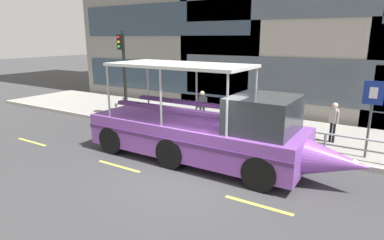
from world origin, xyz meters
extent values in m
plane|color=#3D3D3F|center=(0.00, 0.00, 0.00)|extent=(120.00, 120.00, 0.00)
cube|color=#99968E|center=(0.00, 5.60, 0.09)|extent=(32.00, 4.80, 0.18)
cube|color=#B2ADA3|center=(0.00, 3.11, 0.09)|extent=(32.00, 0.18, 0.18)
cube|color=#DBD64C|center=(-7.20, -0.79, 0.00)|extent=(1.80, 0.12, 0.01)
cube|color=#DBD64C|center=(-2.40, -0.79, 0.00)|extent=(1.80, 0.12, 0.01)
cube|color=#DBD64C|center=(2.40, -0.79, 0.00)|extent=(1.80, 0.12, 0.01)
cube|color=#2D3D4C|center=(-7.76, 8.37, 1.72)|extent=(12.09, 0.06, 1.89)
cube|color=#2D3D4C|center=(-7.76, 8.37, 5.15)|extent=(12.09, 0.06, 1.89)
cube|color=#4C5660|center=(-0.06, 8.37, 2.03)|extent=(11.09, 0.06, 2.23)
cylinder|color=#9EA0A8|center=(-0.77, 3.45, 0.92)|extent=(11.85, 0.07, 0.07)
cylinder|color=#9EA0A8|center=(-0.77, 3.45, 0.55)|extent=(11.85, 0.06, 0.06)
cylinder|color=#9EA0A8|center=(-6.70, 3.45, 0.55)|extent=(0.09, 0.09, 0.74)
cylinder|color=#9EA0A8|center=(-4.72, 3.45, 0.55)|extent=(0.09, 0.09, 0.74)
cylinder|color=#9EA0A8|center=(-2.75, 3.45, 0.55)|extent=(0.09, 0.09, 0.74)
cylinder|color=#9EA0A8|center=(-0.77, 3.45, 0.55)|extent=(0.09, 0.09, 0.74)
cylinder|color=#9EA0A8|center=(1.20, 3.45, 0.55)|extent=(0.09, 0.09, 0.74)
cylinder|color=#9EA0A8|center=(3.17, 3.45, 0.55)|extent=(0.09, 0.09, 0.74)
cylinder|color=black|center=(-6.63, 4.14, 2.31)|extent=(0.16, 0.16, 4.25)
cube|color=black|center=(-6.63, 3.94, 3.88)|extent=(0.24, 0.20, 0.72)
sphere|color=red|center=(-6.63, 3.83, 4.10)|extent=(0.14, 0.14, 0.14)
sphere|color=gold|center=(-6.63, 3.83, 3.88)|extent=(0.14, 0.14, 0.14)
sphere|color=green|center=(-6.63, 3.83, 3.66)|extent=(0.14, 0.14, 0.14)
cylinder|color=#4C4F54|center=(4.41, 3.86, 1.46)|extent=(0.08, 0.08, 2.56)
cube|color=navy|center=(4.41, 3.81, 2.39)|extent=(0.60, 0.04, 0.76)
cube|color=white|center=(4.41, 3.79, 2.39)|extent=(0.24, 0.01, 0.36)
torus|color=black|center=(-5.72, 3.87, 0.53)|extent=(0.70, 0.04, 0.70)
torus|color=black|center=(-6.76, 3.87, 0.53)|extent=(0.70, 0.04, 0.70)
cylinder|color=#B21919|center=(-6.24, 3.87, 0.69)|extent=(0.95, 0.04, 0.04)
cylinder|color=#B21919|center=(-6.42, 3.87, 0.83)|extent=(0.19, 0.04, 0.51)
cube|color=black|center=(-6.46, 3.87, 1.11)|extent=(0.20, 0.08, 0.06)
cylinder|color=#A5A5AA|center=(-5.76, 3.87, 1.03)|extent=(0.03, 0.46, 0.03)
cube|color=purple|center=(-0.68, 1.14, 0.82)|extent=(7.46, 2.47, 1.09)
cone|color=purple|center=(3.89, 1.14, 0.82)|extent=(1.68, 1.04, 1.04)
cylinder|color=purple|center=(-4.41, 1.14, 0.82)|extent=(0.37, 1.04, 1.04)
cube|color=#4D2A62|center=(-0.68, -0.11, 0.96)|extent=(7.46, 0.04, 0.12)
sphere|color=white|center=(4.31, 1.14, 0.87)|extent=(0.22, 0.22, 0.22)
cube|color=#33383D|center=(1.74, 1.14, 1.90)|extent=(1.87, 2.07, 1.06)
cube|color=silver|center=(-1.24, 1.14, 3.21)|extent=(4.85, 2.27, 0.10)
cylinder|color=#B2B2B7|center=(1.06, 2.22, 2.26)|extent=(0.07, 0.07, 1.79)
cylinder|color=#B2B2B7|center=(1.06, 0.05, 2.26)|extent=(0.07, 0.07, 1.79)
cylinder|color=#B2B2B7|center=(-1.24, 2.22, 2.26)|extent=(0.07, 0.07, 1.79)
cylinder|color=#B2B2B7|center=(-1.24, 0.05, 2.26)|extent=(0.07, 0.07, 1.79)
cylinder|color=#B2B2B7|center=(-3.55, 2.22, 2.26)|extent=(0.07, 0.07, 1.79)
cylinder|color=#B2B2B7|center=(-3.55, 0.05, 2.26)|extent=(0.07, 0.07, 1.79)
cube|color=#4D2A62|center=(-1.24, 1.73, 1.82)|extent=(4.46, 0.28, 0.12)
cube|color=#4D2A62|center=(-1.24, 0.55, 1.82)|extent=(4.46, 0.28, 0.12)
cylinder|color=black|center=(2.11, 2.27, 0.50)|extent=(1.00, 0.28, 1.00)
cylinder|color=black|center=(2.11, 0.00, 0.50)|extent=(1.00, 0.28, 1.00)
cylinder|color=black|center=(-0.87, 2.27, 0.50)|extent=(1.00, 0.28, 1.00)
cylinder|color=black|center=(-0.87, 0.00, 0.50)|extent=(1.00, 0.28, 1.00)
cylinder|color=black|center=(-3.48, 2.27, 0.50)|extent=(1.00, 0.28, 1.00)
cylinder|color=black|center=(-3.48, 0.00, 0.50)|extent=(1.00, 0.28, 1.00)
cylinder|color=black|center=(3.10, 5.08, 0.57)|extent=(0.10, 0.10, 0.77)
cylinder|color=black|center=(3.22, 4.99, 0.57)|extent=(0.10, 0.10, 0.77)
cube|color=#B7B2A8|center=(3.16, 5.03, 1.22)|extent=(0.33, 0.30, 0.55)
cylinder|color=#B7B2A8|center=(3.00, 5.14, 1.20)|extent=(0.07, 0.07, 0.49)
cylinder|color=#B7B2A8|center=(3.32, 4.92, 1.20)|extent=(0.07, 0.07, 0.49)
sphere|color=beige|center=(3.16, 5.03, 1.62)|extent=(0.21, 0.21, 0.21)
cylinder|color=black|center=(-0.03, 4.27, 0.59)|extent=(0.10, 0.10, 0.82)
cylinder|color=black|center=(-0.19, 4.32, 0.59)|extent=(0.10, 0.10, 0.82)
cube|color=maroon|center=(-0.11, 4.29, 1.28)|extent=(0.34, 0.26, 0.58)
cylinder|color=maroon|center=(0.08, 4.24, 1.25)|extent=(0.07, 0.07, 0.52)
cylinder|color=maroon|center=(-0.30, 4.35, 1.25)|extent=(0.07, 0.07, 0.52)
sphere|color=tan|center=(-0.11, 4.29, 1.71)|extent=(0.22, 0.22, 0.22)
cylinder|color=#1E2338|center=(-2.39, 4.78, 0.56)|extent=(0.10, 0.10, 0.77)
cylinder|color=#1E2338|center=(-2.53, 4.72, 0.56)|extent=(0.10, 0.10, 0.77)
cube|color=#38383D|center=(-2.46, 4.75, 1.22)|extent=(0.33, 0.26, 0.54)
cylinder|color=#38383D|center=(-2.29, 4.82, 1.19)|extent=(0.07, 0.07, 0.49)
cylinder|color=#38383D|center=(-2.64, 4.68, 1.19)|extent=(0.07, 0.07, 0.49)
sphere|color=beige|center=(-2.46, 4.75, 1.62)|extent=(0.21, 0.21, 0.21)
camera|label=1|loc=(4.88, -7.92, 4.11)|focal=30.26mm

